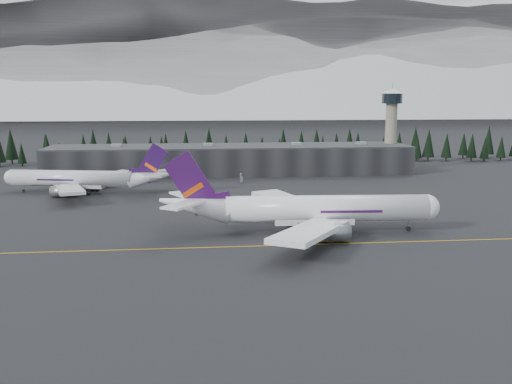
{
  "coord_description": "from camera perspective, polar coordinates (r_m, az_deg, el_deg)",
  "views": [
    {
      "loc": [
        -16.41,
        -129.27,
        34.22
      ],
      "look_at": [
        0.0,
        20.0,
        9.0
      ],
      "focal_mm": 40.0,
      "sensor_mm": 36.0,
      "label": 1
    }
  ],
  "objects": [
    {
      "name": "jet_parked",
      "position": [
        211.96,
        -16.6,
        1.25
      ],
      "size": [
        61.53,
        56.22,
        18.31
      ],
      "rotation": [
        0.0,
        0.0,
        2.93
      ],
      "color": "silver",
      "rests_on": "ground"
    },
    {
      "name": "gse_vehicle_b",
      "position": [
        227.78,
        -1.45,
        1.07
      ],
      "size": [
        4.2,
        1.96,
        1.39
      ],
      "primitive_type": "imported",
      "rotation": [
        0.0,
        0.0,
        -1.65
      ],
      "color": "#BCBCBE",
      "rests_on": "ground"
    },
    {
      "name": "mountain_ridge",
      "position": [
        1129.91,
        -5.49,
        7.75
      ],
      "size": [
        4400.0,
        900.0,
        420.0
      ],
      "primitive_type": null,
      "color": "white",
      "rests_on": "ground"
    },
    {
      "name": "jet_main",
      "position": [
        145.03,
        4.65,
        -1.73
      ],
      "size": [
        71.98,
        66.32,
        21.16
      ],
      "rotation": [
        0.0,
        0.0,
        -0.06
      ],
      "color": "white",
      "rests_on": "ground"
    },
    {
      "name": "terminal",
      "position": [
        256.33,
        -2.57,
        3.27
      ],
      "size": [
        160.0,
        30.0,
        12.6
      ],
      "color": "black",
      "rests_on": "ground"
    },
    {
      "name": "gse_vehicle_a",
      "position": [
        224.66,
        -6.63,
        0.9
      ],
      "size": [
        3.64,
        5.73,
        1.47
      ],
      "primitive_type": "imported",
      "rotation": [
        0.0,
        0.0,
        0.24
      ],
      "color": "white",
      "rests_on": "ground"
    },
    {
      "name": "treeline",
      "position": [
        292.96,
        -3.04,
        4.29
      ],
      "size": [
        360.0,
        20.0,
        15.0
      ],
      "primitive_type": "cube",
      "color": "black",
      "rests_on": "ground"
    },
    {
      "name": "taxiline",
      "position": [
        132.81,
        1.04,
        -5.4
      ],
      "size": [
        400.0,
        0.4,
        0.02
      ],
      "primitive_type": "cube",
      "color": "gold",
      "rests_on": "ground"
    },
    {
      "name": "ground",
      "position": [
        134.73,
        0.93,
        -5.18
      ],
      "size": [
        1400.0,
        1400.0,
        0.0
      ],
      "primitive_type": "plane",
      "color": "black",
      "rests_on": "ground"
    },
    {
      "name": "control_tower",
      "position": [
        273.24,
        13.38,
        7.01
      ],
      "size": [
        10.0,
        10.0,
        37.7
      ],
      "color": "gray",
      "rests_on": "ground"
    }
  ]
}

